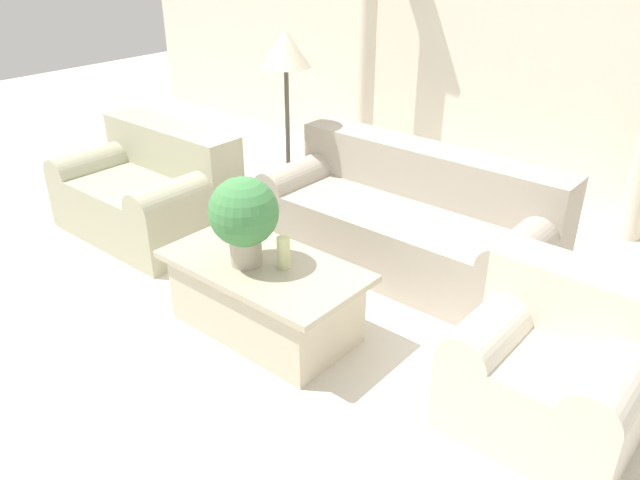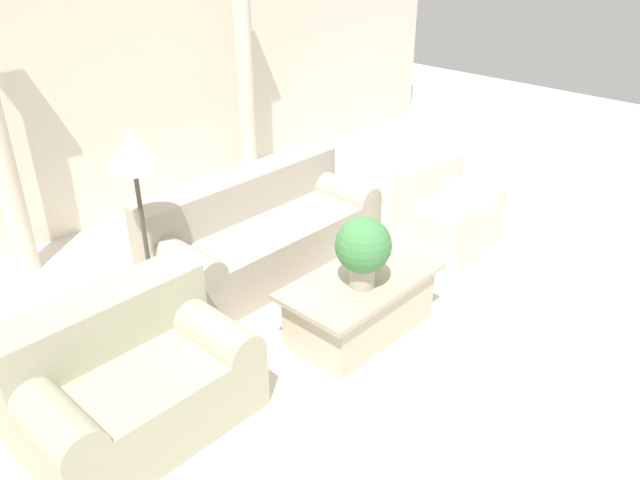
% 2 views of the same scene
% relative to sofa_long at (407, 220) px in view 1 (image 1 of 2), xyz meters
% --- Properties ---
extents(ground_plane, '(16.00, 16.00, 0.00)m').
position_rel_sofa_long_xyz_m(ground_plane, '(-0.16, -0.82, -0.33)').
color(ground_plane, silver).
extents(wall_back, '(10.00, 0.06, 3.20)m').
position_rel_sofa_long_xyz_m(wall_back, '(-0.16, 1.88, 1.27)').
color(wall_back, silver).
rests_on(wall_back, ground_plane).
extents(sofa_long, '(2.14, 0.92, 0.82)m').
position_rel_sofa_long_xyz_m(sofa_long, '(0.00, 0.00, 0.00)').
color(sofa_long, '#ADA393').
rests_on(sofa_long, ground_plane).
extents(loveseat, '(1.36, 0.92, 0.82)m').
position_rel_sofa_long_xyz_m(loveseat, '(-1.88, -0.88, 0.01)').
color(loveseat, '#B1B092').
rests_on(loveseat, ground_plane).
extents(coffee_table, '(1.24, 0.67, 0.47)m').
position_rel_sofa_long_xyz_m(coffee_table, '(-0.17, -1.30, -0.10)').
color(coffee_table, beige).
rests_on(coffee_table, ground_plane).
extents(potted_plant, '(0.40, 0.40, 0.54)m').
position_rel_sofa_long_xyz_m(potted_plant, '(-0.24, -1.37, 0.45)').
color(potted_plant, '#B2A893').
rests_on(potted_plant, coffee_table).
extents(pillar_candle, '(0.08, 0.08, 0.20)m').
position_rel_sofa_long_xyz_m(pillar_candle, '(-0.04, -1.26, 0.23)').
color(pillar_candle, beige).
rests_on(pillar_candle, coffee_table).
extents(floor_lamp, '(0.38, 0.38, 1.56)m').
position_rel_sofa_long_xyz_m(floor_lamp, '(-1.16, -0.02, 1.00)').
color(floor_lamp, '#4C473D').
rests_on(floor_lamp, ground_plane).
extents(column_left, '(0.26, 0.26, 2.41)m').
position_rel_sofa_long_xyz_m(column_left, '(-1.50, 1.49, 0.90)').
color(column_left, beige).
rests_on(column_left, ground_plane).
extents(armchair, '(0.87, 0.77, 0.79)m').
position_rel_sofa_long_xyz_m(armchair, '(1.46, -0.95, 0.00)').
color(armchair, beige).
rests_on(armchair, ground_plane).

